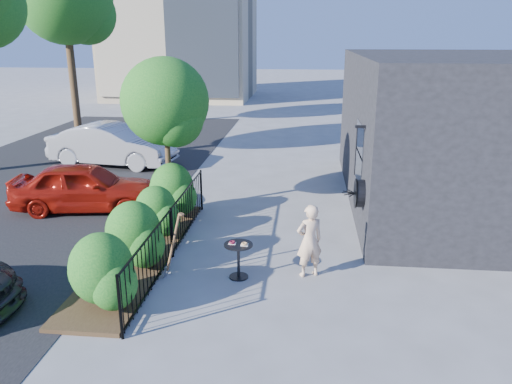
# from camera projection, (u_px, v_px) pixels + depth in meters

# --- Properties ---
(ground) EXTENTS (120.00, 120.00, 0.00)m
(ground) POSITION_uv_depth(u_px,v_px,m) (243.00, 260.00, 10.41)
(ground) COLOR gray
(ground) RESTS_ON ground
(shop_building) EXTENTS (6.22, 9.00, 4.00)m
(shop_building) POSITION_uv_depth(u_px,v_px,m) (464.00, 131.00, 13.54)
(shop_building) COLOR black
(shop_building) RESTS_ON ground
(fence) EXTENTS (0.05, 6.05, 1.10)m
(fence) POSITION_uv_depth(u_px,v_px,m) (172.00, 232.00, 10.38)
(fence) COLOR black
(fence) RESTS_ON ground
(planting_bed) EXTENTS (1.30, 6.00, 0.08)m
(planting_bed) POSITION_uv_depth(u_px,v_px,m) (141.00, 254.00, 10.61)
(planting_bed) COLOR #382616
(planting_bed) RESTS_ON ground
(shrubs) EXTENTS (1.10, 5.60, 1.24)m
(shrubs) POSITION_uv_depth(u_px,v_px,m) (145.00, 223.00, 10.50)
(shrubs) COLOR #125219
(shrubs) RESTS_ON ground
(patio_tree) EXTENTS (2.20, 2.20, 3.94)m
(patio_tree) POSITION_uv_depth(u_px,v_px,m) (167.00, 107.00, 12.41)
(patio_tree) COLOR #3F2B19
(patio_tree) RESTS_ON ground
(street) EXTENTS (9.00, 30.00, 0.01)m
(street) POSITION_uv_depth(u_px,v_px,m) (9.00, 203.00, 13.93)
(street) COLOR black
(street) RESTS_ON ground
(street_tree_far) EXTENTS (4.40, 4.40, 8.28)m
(street_tree_far) POSITION_uv_depth(u_px,v_px,m) (66.00, 2.00, 22.83)
(street_tree_far) COLOR #3F2B19
(street_tree_far) RESTS_ON ground
(cafe_table) EXTENTS (0.55, 0.55, 0.74)m
(cafe_table) POSITION_uv_depth(u_px,v_px,m) (238.00, 254.00, 9.51)
(cafe_table) COLOR black
(cafe_table) RESTS_ON ground
(woman) EXTENTS (0.63, 0.54, 1.45)m
(woman) POSITION_uv_depth(u_px,v_px,m) (309.00, 241.00, 9.53)
(woman) COLOR beige
(woman) RESTS_ON ground
(shovel) EXTENTS (0.46, 0.18, 1.36)m
(shovel) POSITION_uv_depth(u_px,v_px,m) (172.00, 249.00, 9.50)
(shovel) COLOR brown
(shovel) RESTS_ON ground
(car_red) EXTENTS (3.93, 2.03, 1.28)m
(car_red) POSITION_uv_depth(u_px,v_px,m) (85.00, 187.00, 13.21)
(car_red) COLOR #A2180D
(car_red) RESTS_ON ground
(car_silver) EXTENTS (4.65, 2.18, 1.48)m
(car_silver) POSITION_uv_depth(u_px,v_px,m) (112.00, 145.00, 17.77)
(car_silver) COLOR #A7A6AB
(car_silver) RESTS_ON ground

